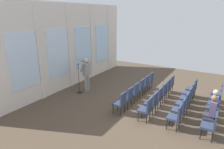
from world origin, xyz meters
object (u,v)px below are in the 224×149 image
Objects in this scene: chair_r0_c3 at (140,87)px; chair_r3_c0 at (211,124)px; chair_r1_c5 at (170,83)px; chair_r0_c2 at (134,91)px; chair_r1_c1 at (152,102)px; chair_r1_c3 at (162,92)px; chair_r3_c1 at (213,116)px; chair_r1_c0 at (146,108)px; chair_r1_c2 at (158,96)px; chair_r2_c2 at (184,102)px; chair_r3_c4 at (217,97)px; chair_r2_c0 at (176,116)px; chair_r2_c5 at (193,87)px; audience_r3_c2 at (213,104)px; chair_r0_c5 at (149,80)px; chair_r2_c3 at (187,97)px; chair_r2_c1 at (180,108)px; chair_r3_c3 at (216,102)px; chair_r0_c4 at (145,83)px; chair_r3_c5 at (219,92)px; speaker at (86,72)px; chair_r0_c0 at (121,102)px; chair_r0_c1 at (128,96)px; audience_r3_c1 at (211,110)px; chair_r2_c4 at (190,92)px; chair_r1_c4 at (166,87)px; chair_r3_c2 at (215,109)px.

chair_r3_c0 is (-1.93, -3.31, 0.00)m from chair_r0_c3.
chair_r1_c5 is at bearing -40.59° from chair_r0_c3.
chair_r0_c2 is 1.28m from chair_r1_c1.
chair_r3_c1 is at bearing -120.27° from chair_r1_c3.
chair_r1_c0 is at bearing 180.00° from chair_r1_c3.
chair_r3_c0 is 1.00× the size of chair_r3_c1.
chair_r3_c0 is at bearing -120.27° from chair_r1_c2.
chair_r2_c2 is 1.28m from chair_r3_c1.
chair_r3_c4 is at bearing -40.59° from chair_r1_c0.
chair_r3_c0 is at bearing 180.00° from chair_r3_c4.
chair_r2_c0 is 1.00× the size of chair_r2_c5.
chair_r2_c0 is at bearing 141.63° from audience_r3_c2.
chair_r0_c5 and chair_r2_c5 have the same top height.
chair_r2_c3 is 1.69m from chair_r3_c1.
chair_r3_c3 is (1.29, -1.10, 0.00)m from chair_r2_c1.
chair_r0_c4 is 3.39m from chair_r2_c0.
chair_r2_c5 and chair_r3_c5 have the same top height.
chair_r0_c3 is 1.00× the size of chair_r3_c1.
chair_r2_c2 is at bearing -40.59° from chair_r1_c0.
chair_r3_c4 is at bearing -78.22° from speaker.
chair_r0_c0 and chair_r0_c3 have the same top height.
chair_r2_c3 is at bearing -106.27° from chair_r0_c4.
chair_r0_c1 is 1.00× the size of chair_r3_c0.
audience_r3_c1 reaches higher than chair_r0_c1.
chair_r3_c1 is (0.64, -1.10, 0.00)m from chair_r2_c0.
chair_r1_c5 is 1.00× the size of chair_r2_c4.
chair_r0_c0 is 1.00× the size of chair_r0_c2.
chair_r0_c2 is 1.00× the size of chair_r1_c2.
chair_r1_c4 is at bearing 40.59° from chair_r3_c0.
chair_r2_c2 is at bearing 0.00° from chair_r2_c0.
chair_r0_c3 is at bearing 68.25° from audience_r3_c1.
chair_r0_c1 is at bearing 106.27° from chair_r2_c2.
chair_r1_c5 is at bearing 47.70° from audience_r3_c2.
chair_r3_c0 is (-0.64, -1.10, 0.00)m from chair_r2_c1.
chair_r3_c1 is (-0.64, -2.20, 0.00)m from chair_r1_c2.
chair_r2_c5 is at bearing 90.00° from chair_r3_c5.
chair_r1_c3 is at bearing -29.73° from chair_r0_c0.
chair_r0_c3 is 1.00× the size of chair_r2_c4.
chair_r0_c5 and chair_r2_c4 have the same top height.
chair_r0_c5 is 2.22m from chair_r1_c2.
chair_r2_c1 is 0.64m from chair_r2_c2.
chair_r2_c4 is 1.00× the size of chair_r3_c2.
chair_r0_c4 is (1.29, 0.00, 0.00)m from chair_r0_c2.
chair_r0_c1 is 1.00× the size of chair_r2_c0.
audience_r3_c2 is 1.30m from chair_r3_c4.
chair_r3_c3 and chair_r3_c5 have the same top height.
chair_r3_c4 is (0.00, -1.10, 0.00)m from chair_r2_c4.
chair_r0_c1 is 1.00× the size of chair_r1_c3.
chair_r1_c0 is (-0.64, -1.10, 0.00)m from chair_r0_c1.
chair_r1_c0 is 1.28m from chair_r2_c1.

